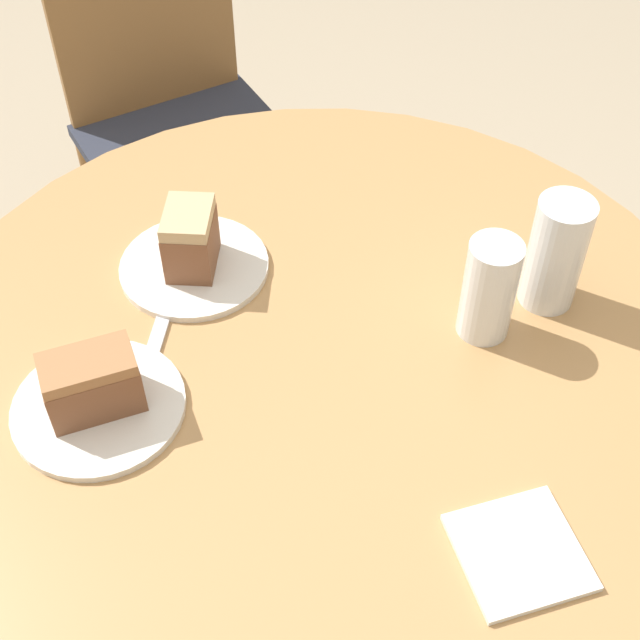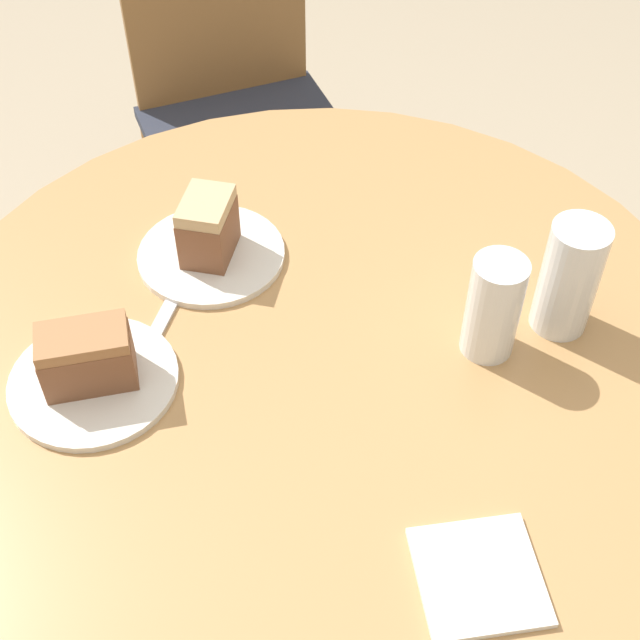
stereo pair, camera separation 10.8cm
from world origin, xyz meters
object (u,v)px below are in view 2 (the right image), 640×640
cake_slice_near (208,227)px  plate_far (94,381)px  cake_slice_far (87,357)px  glass_lemonade (492,312)px  glass_water (568,282)px  chair (242,108)px  plate_near (211,255)px

cake_slice_near → plate_far: bearing=-139.4°
cake_slice_far → glass_lemonade: size_ratio=0.81×
plate_far → cake_slice_near: (0.19, 0.16, 0.05)m
cake_slice_far → cake_slice_near: bearing=40.6°
cake_slice_far → glass_water: size_ratio=0.73×
chair → cake_slice_far: (-0.43, -0.84, 0.29)m
glass_water → glass_lemonade: bearing=-177.3°
cake_slice_near → glass_water: glass_water is taller
cake_slice_far → glass_lemonade: 0.48m
chair → cake_slice_near: (-0.24, -0.68, 0.29)m
cake_slice_near → cake_slice_far: size_ratio=0.92×
plate_near → glass_lemonade: size_ratio=1.44×
glass_water → chair: bearing=98.6°
cake_slice_near → glass_water: (0.38, -0.27, 0.02)m
glass_lemonade → glass_water: 0.11m
cake_slice_near → glass_lemonade: 0.39m
cake_slice_near → glass_water: 0.47m
glass_lemonade → glass_water: size_ratio=0.89×
plate_near → cake_slice_near: bearing=-33.7°
glass_lemonade → glass_water: glass_water is taller
plate_far → glass_water: size_ratio=1.29×
plate_near → plate_far: (-0.19, -0.16, 0.00)m
chair → glass_lemonade: size_ratio=6.91×
plate_far → cake_slice_far: cake_slice_far is taller
cake_slice_near → chair: bearing=70.8°
chair → cake_slice_far: bearing=-117.7°
glass_lemonade → glass_water: bearing=2.7°
plate_near → cake_slice_near: size_ratio=1.93×
cake_slice_near → cake_slice_far: 0.25m
glass_lemonade → plate_far: bearing=166.6°
chair → cake_slice_far: size_ratio=8.49×
plate_near → cake_slice_far: 0.26m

